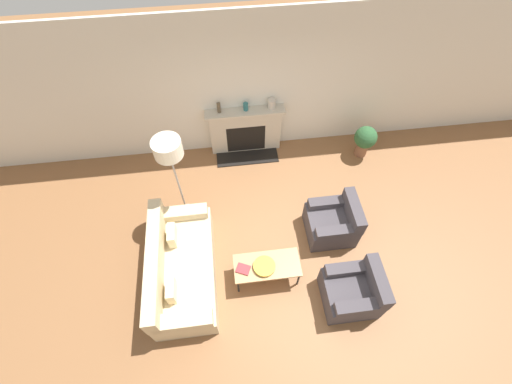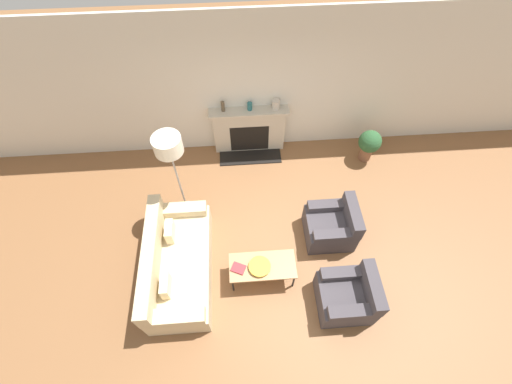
% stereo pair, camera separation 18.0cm
% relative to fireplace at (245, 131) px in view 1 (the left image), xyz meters
% --- Properties ---
extents(ground_plane, '(18.00, 18.00, 0.00)m').
position_rel_fireplace_xyz_m(ground_plane, '(0.21, -2.70, -0.51)').
color(ground_plane, brown).
extents(wall_back, '(18.00, 0.06, 2.90)m').
position_rel_fireplace_xyz_m(wall_back, '(0.21, 0.15, 0.94)').
color(wall_back, silver).
rests_on(wall_back, ground_plane).
extents(fireplace, '(1.54, 0.59, 1.05)m').
position_rel_fireplace_xyz_m(fireplace, '(0.00, 0.00, 0.00)').
color(fireplace, beige).
rests_on(fireplace, ground_plane).
extents(couch, '(0.95, 2.00, 0.86)m').
position_rel_fireplace_xyz_m(couch, '(-1.34, -2.69, -0.20)').
color(couch, '#CCB78E').
rests_on(couch, ground_plane).
extents(armchair_near, '(0.82, 0.75, 0.79)m').
position_rel_fireplace_xyz_m(armchair_near, '(1.29, -3.40, -0.21)').
color(armchair_near, '#423D42').
rests_on(armchair_near, ground_plane).
extents(armchair_far, '(0.82, 0.75, 0.79)m').
position_rel_fireplace_xyz_m(armchair_far, '(1.29, -2.18, -0.21)').
color(armchair_far, '#423D42').
rests_on(armchair_far, ground_plane).
extents(coffee_table, '(1.04, 0.48, 0.44)m').
position_rel_fireplace_xyz_m(coffee_table, '(0.03, -2.87, -0.11)').
color(coffee_table, tan).
rests_on(coffee_table, ground_plane).
extents(bowl, '(0.34, 0.34, 0.05)m').
position_rel_fireplace_xyz_m(bowl, '(-0.02, -2.90, -0.04)').
color(bowl, gold).
rests_on(bowl, coffee_table).
extents(book, '(0.26, 0.23, 0.02)m').
position_rel_fireplace_xyz_m(book, '(-0.35, -2.90, -0.06)').
color(book, '#9E2D33').
rests_on(book, coffee_table).
extents(floor_lamp, '(0.43, 0.43, 1.93)m').
position_rel_fireplace_xyz_m(floor_lamp, '(-1.26, -1.49, 1.12)').
color(floor_lamp, gray).
rests_on(floor_lamp, ground_plane).
extents(mantel_vase_left, '(0.07, 0.07, 0.21)m').
position_rel_fireplace_xyz_m(mantel_vase_left, '(-0.48, 0.02, 0.64)').
color(mantel_vase_left, brown).
rests_on(mantel_vase_left, fireplace).
extents(mantel_vase_center_left, '(0.09, 0.09, 0.15)m').
position_rel_fireplace_xyz_m(mantel_vase_center_left, '(0.02, 0.02, 0.62)').
color(mantel_vase_center_left, '#28666B').
rests_on(mantel_vase_center_left, fireplace).
extents(mantel_vase_center_right, '(0.15, 0.15, 0.19)m').
position_rel_fireplace_xyz_m(mantel_vase_center_right, '(0.51, 0.02, 0.63)').
color(mantel_vase_center_right, beige).
rests_on(mantel_vase_center_right, fireplace).
extents(potted_plant, '(0.45, 0.45, 0.71)m').
position_rel_fireplace_xyz_m(potted_plant, '(2.37, -0.45, -0.08)').
color(potted_plant, brown).
rests_on(potted_plant, ground_plane).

